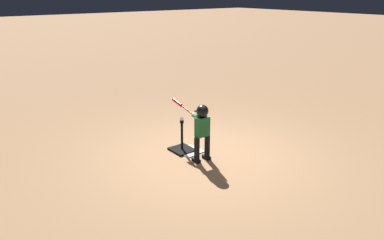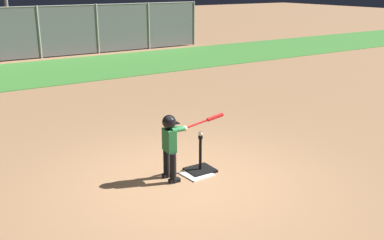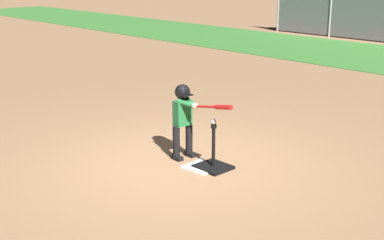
# 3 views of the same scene
# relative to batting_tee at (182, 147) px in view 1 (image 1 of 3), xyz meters

# --- Properties ---
(ground_plane) EXTENTS (90.00, 90.00, 0.00)m
(ground_plane) POSITION_rel_batting_tee_xyz_m (-0.43, -0.23, -0.08)
(ground_plane) COLOR #99704C
(home_plate) EXTENTS (0.47, 0.47, 0.02)m
(home_plate) POSITION_rel_batting_tee_xyz_m (-0.13, -0.09, -0.07)
(home_plate) COLOR white
(home_plate) RESTS_ON ground_plane
(batting_tee) EXTENTS (0.45, 0.41, 0.63)m
(batting_tee) POSITION_rel_batting_tee_xyz_m (0.00, 0.00, 0.00)
(batting_tee) COLOR black
(batting_tee) RESTS_ON ground_plane
(batter_child) EXTENTS (1.10, 0.34, 1.09)m
(batter_child) POSITION_rel_batting_tee_xyz_m (-0.56, -0.02, 0.61)
(batter_child) COLOR black
(batter_child) RESTS_ON ground_plane
(baseball) EXTENTS (0.07, 0.07, 0.07)m
(baseball) POSITION_rel_batting_tee_xyz_m (0.00, 0.00, 0.59)
(baseball) COLOR white
(baseball) RESTS_ON batting_tee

